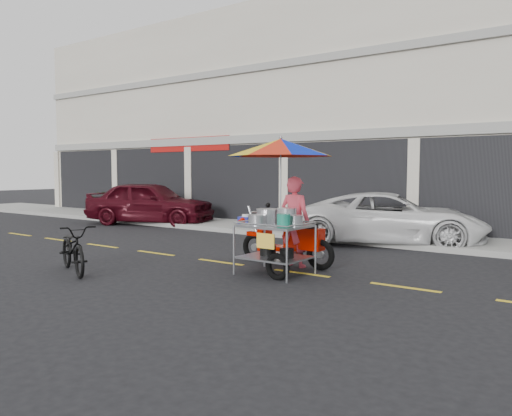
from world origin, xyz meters
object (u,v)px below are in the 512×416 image
Objects in this scene: white_pickup at (390,218)px; near_bicycle at (73,248)px; maroon_sedan at (150,203)px; food_vendor_rig at (284,187)px.

white_pickup is 8.03m from near_bicycle.
maroon_sedan is 1.78× the size of food_vendor_rig.
food_vendor_rig is (8.57, -4.39, 0.84)m from maroon_sedan.
near_bicycle is 4.21m from food_vendor_rig.
white_pickup is (8.93, 0.32, -0.10)m from maroon_sedan.
food_vendor_rig is at bearing -28.82° from near_bicycle.
maroon_sedan reaches higher than white_pickup.
near_bicycle is at bearing -140.35° from food_vendor_rig.
near_bicycle is 0.69× the size of food_vendor_rig.
maroon_sedan is 9.66m from food_vendor_rig.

